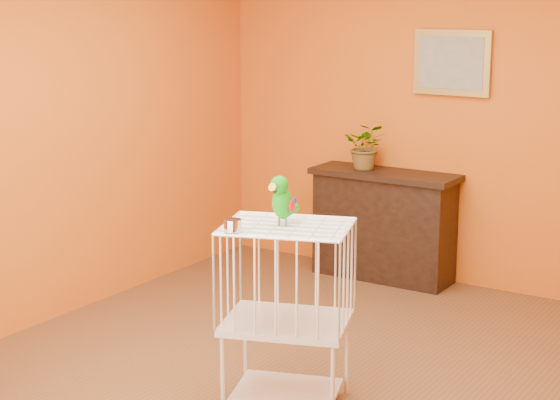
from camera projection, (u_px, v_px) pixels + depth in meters
The scene contains 8 objects.
ground at pixel (299, 374), 5.71m from camera, with size 4.50×4.50×0.00m, color brown.
room_shell at pixel (300, 116), 5.37m from camera, with size 4.50×4.50×4.50m.
console_cabinet at pixel (383, 225), 7.53m from camera, with size 1.19×0.43×0.88m.
potted_plant at pixel (366, 151), 7.50m from camera, with size 0.34×0.38×0.29m, color #26722D.
framed_picture at pixel (452, 63), 7.15m from camera, with size 0.62×0.04×0.50m.
birdcage at pixel (287, 313), 5.17m from camera, with size 0.81×0.72×1.04m.
feed_cup at pixel (233, 225), 4.91m from camera, with size 0.09×0.09×0.07m, color silver.
parrot at pixel (282, 200), 5.03m from camera, with size 0.14×0.25×0.28m.
Camera 1 is at (2.79, -4.56, 2.28)m, focal length 60.00 mm.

